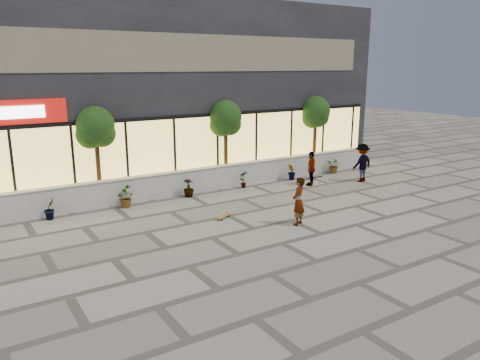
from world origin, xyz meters
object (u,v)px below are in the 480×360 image
tree_east (316,114)px  skateboard_center (224,216)px  skater_right_near (311,168)px  skater_right_far (362,163)px  tree_mideast (226,120)px  skater_center (298,201)px  tree_midwest (96,130)px  skateboard_right_far (311,177)px  skateboard_right_near (317,176)px

tree_east → skateboard_center: tree_east is taller
skater_right_near → skater_right_far: 2.65m
tree_mideast → skater_center: (-0.95, -6.55, -2.13)m
tree_mideast → skater_right_far: 6.85m
tree_midwest → tree_east: (11.50, 0.00, 0.00)m
skater_center → skateboard_right_far: (4.95, 5.05, -0.78)m
skateboard_right_far → skater_right_near: bearing=-142.6°
skateboard_right_far → skater_right_far: bearing=-58.9°
skater_right_far → skater_center: bearing=23.2°
skater_right_near → skater_right_far: (2.54, -0.74, 0.12)m
tree_mideast → skater_right_far: size_ratio=2.13×
skater_center → skateboard_center: 2.83m
skateboard_right_near → tree_mideast: bearing=160.4°
skater_right_far → skateboard_right_far: skater_right_far is taller
tree_midwest → tree_mideast: same height
skateboard_center → tree_east: bearing=2.3°
tree_midwest → skateboard_center: (3.20, -4.55, -2.91)m
skater_center → skateboard_right_far: size_ratio=2.18×
skater_right_near → skateboard_right_near: (1.30, 1.03, -0.73)m
tree_mideast → skater_right_near: (3.12, -2.53, -2.18)m
skater_right_near → skateboard_right_far: skater_right_near is taller
tree_east → tree_midwest: bearing=180.0°
skater_center → skater_right_near: 5.72m
tree_east → skater_right_near: bearing=-133.3°
skater_center → skateboard_right_far: skater_center is taller
tree_midwest → skateboard_right_far: size_ratio=5.00×
tree_midwest → skater_center: 8.55m
tree_midwest → skater_right_near: size_ratio=2.44×
tree_midwest → skater_right_far: 12.28m
skateboard_right_far → skateboard_center: bearing=-167.9°
skater_center → skater_right_near: size_ratio=1.06×
skater_right_near → skateboard_right_near: size_ratio=2.15×
skater_right_far → tree_east: bearing=-90.5°
tree_midwest → skateboard_right_near: (10.42, -1.50, -2.91)m
skater_right_near → skateboard_right_far: size_ratio=2.05×
tree_mideast → skateboard_right_far: 5.17m
skater_right_near → skateboard_center: size_ratio=2.00×
skater_center → skateboard_right_near: (5.36, 5.05, -0.78)m
tree_mideast → skateboard_right_near: bearing=-18.8°
skater_right_near → tree_midwest: bearing=-50.4°
tree_mideast → skater_right_near: 4.57m
skater_right_near → skateboard_right_far: bearing=-165.5°
skateboard_center → skateboard_right_far: (6.80, 3.05, -0.00)m
tree_east → skater_right_far: bearing=-87.2°
tree_mideast → skater_right_near: bearing=-39.1°
skater_center → skateboard_right_far: bearing=-164.1°
tree_mideast → skater_right_far: tree_mideast is taller
tree_east → skater_center: (-6.45, -6.55, -2.13)m
tree_midwest → skateboard_right_near: size_ratio=5.25×
tree_mideast → skater_right_far: (5.66, -3.27, -2.06)m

